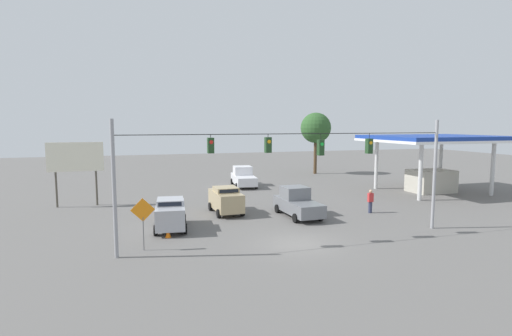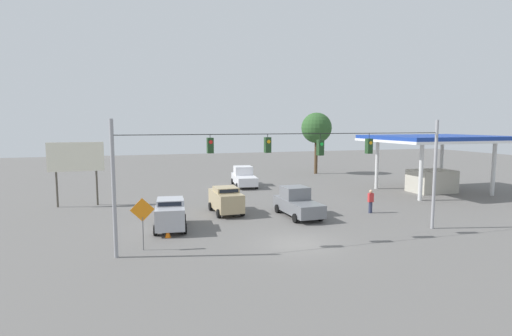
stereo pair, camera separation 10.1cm
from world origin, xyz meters
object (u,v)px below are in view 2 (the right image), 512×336
object	(u,v)px
traffic_cone_second	(163,223)
work_zone_sign	(142,214)
sedan_silver_parked_shoulder	(170,213)
traffic_cone_nearest	(168,233)
traffic_cone_third	(162,214)
pedestrian	(371,201)
tree_horizon_left	(316,128)
pickup_truck_grey_crossing_near	(297,203)
sedan_tan_withflow_mid	(226,200)
gas_station	(433,151)
pickup_truck_white_oncoming_deep	(244,177)
overhead_signal_span	(295,166)
roadside_billboard	(76,160)

from	to	relation	value
traffic_cone_second	work_zone_sign	bearing A→B (deg)	73.33
sedan_silver_parked_shoulder	traffic_cone_second	distance (m)	1.05
traffic_cone_nearest	work_zone_sign	world-z (taller)	work_zone_sign
traffic_cone_third	pedestrian	xyz separation A→B (m)	(-15.30, 3.11, 0.62)
work_zone_sign	pedestrian	xyz separation A→B (m)	(-16.74, -4.30, -1.08)
traffic_cone_nearest	tree_horizon_left	xyz separation A→B (m)	(-21.79, -25.44, 5.88)
traffic_cone_third	work_zone_sign	size ratio (longest dim) A/B	0.20
pickup_truck_grey_crossing_near	traffic_cone_second	distance (m)	9.67
pickup_truck_grey_crossing_near	tree_horizon_left	distance (m)	26.19
sedan_tan_withflow_mid	gas_station	bearing A→B (deg)	-171.41
traffic_cone_second	work_zone_sign	xyz separation A→B (m)	(1.37, 4.58, 1.70)
pedestrian	pickup_truck_white_oncoming_deep	bearing A→B (deg)	-69.71
pickup_truck_grey_crossing_near	traffic_cone_second	size ratio (longest dim) A/B	8.94
pickup_truck_white_oncoming_deep	traffic_cone_nearest	distance (m)	20.17
pickup_truck_white_oncoming_deep	tree_horizon_left	world-z (taller)	tree_horizon_left
traffic_cone_nearest	pedestrian	world-z (taller)	pedestrian
overhead_signal_span	traffic_cone_third	size ratio (longest dim) A/B	34.16
traffic_cone_nearest	traffic_cone_second	world-z (taller)	same
traffic_cone_second	roadside_billboard	size ratio (longest dim) A/B	0.11
pickup_truck_white_oncoming_deep	sedan_tan_withflow_mid	xyz separation A→B (m)	(4.79, 12.41, 0.07)
pickup_truck_grey_crossing_near	tree_horizon_left	size ratio (longest dim) A/B	0.62
traffic_cone_third	gas_station	size ratio (longest dim) A/B	0.05
traffic_cone_nearest	work_zone_sign	distance (m)	3.05
sedan_silver_parked_shoulder	sedan_tan_withflow_mid	size ratio (longest dim) A/B	1.05
overhead_signal_span	pickup_truck_grey_crossing_near	world-z (taller)	overhead_signal_span
pickup_truck_white_oncoming_deep	work_zone_sign	world-z (taller)	work_zone_sign
traffic_cone_third	work_zone_sign	bearing A→B (deg)	78.96
traffic_cone_nearest	work_zone_sign	xyz separation A→B (m)	(1.45, 2.08, 1.70)
traffic_cone_third	roadside_billboard	xyz separation A→B (m)	(6.34, -6.17, 3.51)
roadside_billboard	overhead_signal_span	bearing A→B (deg)	132.67
gas_station	sedan_tan_withflow_mid	bearing A→B (deg)	8.59
sedan_tan_withflow_mid	traffic_cone_second	bearing A→B (deg)	30.41
traffic_cone_second	work_zone_sign	size ratio (longest dim) A/B	0.20
sedan_silver_parked_shoulder	work_zone_sign	bearing A→B (deg)	65.91
sedan_silver_parked_shoulder	work_zone_sign	distance (m)	4.46
traffic_cone_second	work_zone_sign	world-z (taller)	work_zone_sign
pedestrian	tree_horizon_left	size ratio (longest dim) A/B	0.22
pickup_truck_white_oncoming_deep	tree_horizon_left	bearing A→B (deg)	-147.89
traffic_cone_third	pedestrian	size ratio (longest dim) A/B	0.32
work_zone_sign	pedestrian	size ratio (longest dim) A/B	1.59
traffic_cone_third	pickup_truck_grey_crossing_near	bearing A→B (deg)	165.61
pickup_truck_grey_crossing_near	work_zone_sign	size ratio (longest dim) A/B	1.80
tree_horizon_left	overhead_signal_span	bearing A→B (deg)	62.34
traffic_cone_nearest	pickup_truck_white_oncoming_deep	bearing A→B (deg)	-118.27
gas_station	pedestrian	size ratio (longest dim) A/B	6.58
pickup_truck_grey_crossing_near	traffic_cone_second	bearing A→B (deg)	2.21
traffic_cone_nearest	gas_station	distance (m)	28.00
sedan_silver_parked_shoulder	gas_station	world-z (taller)	gas_station
roadside_billboard	work_zone_sign	xyz separation A→B (m)	(-4.89, 13.58, -1.81)
traffic_cone_nearest	roadside_billboard	bearing A→B (deg)	-61.11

